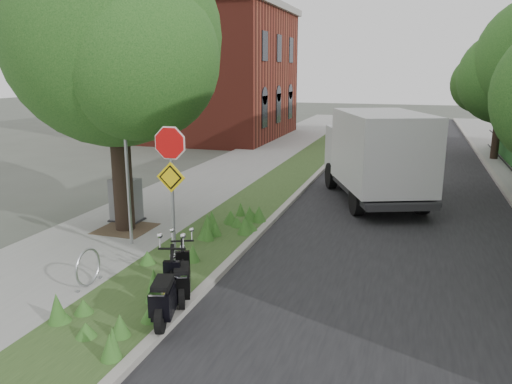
{
  "coord_description": "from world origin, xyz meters",
  "views": [
    {
      "loc": [
        3.3,
        -8.37,
        4.29
      ],
      "look_at": [
        -0.45,
        3.28,
        1.3
      ],
      "focal_mm": 35.0,
      "sensor_mm": 36.0,
      "label": 1
    }
  ],
  "objects_px": {
    "sign_assembly": "(171,170)",
    "box_truck": "(376,152)",
    "utility_cabinet": "(126,201)",
    "scooter_near": "(182,282)",
    "scooter_far": "(165,299)"
  },
  "relations": [
    {
      "from": "sign_assembly",
      "to": "scooter_near",
      "type": "bearing_deg",
      "value": -57.46
    },
    {
      "from": "box_truck",
      "to": "utility_cabinet",
      "type": "bearing_deg",
      "value": -143.79
    },
    {
      "from": "box_truck",
      "to": "scooter_far",
      "type": "bearing_deg",
      "value": -105.31
    },
    {
      "from": "box_truck",
      "to": "utility_cabinet",
      "type": "height_order",
      "value": "box_truck"
    },
    {
      "from": "scooter_near",
      "to": "utility_cabinet",
      "type": "height_order",
      "value": "utility_cabinet"
    },
    {
      "from": "scooter_far",
      "to": "utility_cabinet",
      "type": "height_order",
      "value": "utility_cabinet"
    },
    {
      "from": "box_truck",
      "to": "utility_cabinet",
      "type": "xyz_separation_m",
      "value": [
        -6.49,
        -4.76,
        -0.98
      ]
    },
    {
      "from": "sign_assembly",
      "to": "scooter_near",
      "type": "relative_size",
      "value": 2.26
    },
    {
      "from": "utility_cabinet",
      "to": "scooter_far",
      "type": "bearing_deg",
      "value": -52.11
    },
    {
      "from": "scooter_near",
      "to": "box_truck",
      "type": "xyz_separation_m",
      "value": [
        2.74,
        8.88,
        1.21
      ]
    },
    {
      "from": "sign_assembly",
      "to": "scooter_far",
      "type": "distance_m",
      "value": 2.85
    },
    {
      "from": "sign_assembly",
      "to": "utility_cabinet",
      "type": "height_order",
      "value": "sign_assembly"
    },
    {
      "from": "scooter_near",
      "to": "scooter_far",
      "type": "distance_m",
      "value": 0.82
    },
    {
      "from": "sign_assembly",
      "to": "box_truck",
      "type": "height_order",
      "value": "sign_assembly"
    },
    {
      "from": "scooter_near",
      "to": "box_truck",
      "type": "relative_size",
      "value": 0.23
    }
  ]
}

